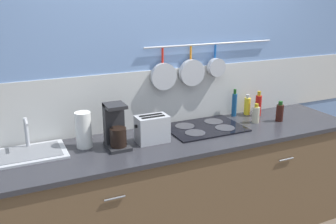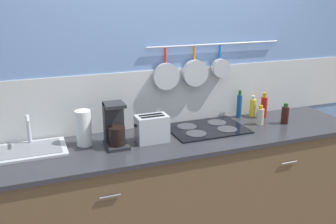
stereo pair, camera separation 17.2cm
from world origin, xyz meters
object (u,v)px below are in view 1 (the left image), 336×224
Objects in this scene: toaster at (152,129)px; paper_towel_roll at (84,130)px; bottle_vinegar at (258,105)px; coffee_maker at (116,129)px; bottle_olive_oil at (280,112)px; bottle_cooking_wine at (234,104)px; bottle_dish_soap at (247,106)px; bottle_sesame_oil at (256,114)px.

paper_towel_roll is at bearing 166.80° from toaster.
paper_towel_roll is 0.49m from toaster.
bottle_vinegar is (1.11, 0.18, -0.00)m from toaster.
bottle_olive_oil is at bearing -1.76° from coffee_maker.
coffee_maker is 0.27m from toaster.
bottle_olive_oil is (1.66, -0.13, -0.05)m from paper_towel_roll.
bottle_cooking_wine is (0.91, 0.26, 0.01)m from toaster.
bottle_cooking_wine reaches higher than bottle_olive_oil.
paper_towel_roll is 0.81× the size of coffee_maker.
bottle_dish_soap is at bearing 9.91° from coffee_maker.
bottle_sesame_oil is (0.97, 0.03, -0.03)m from toaster.
bottle_olive_oil is (0.07, -0.20, -0.02)m from bottle_vinegar.
bottle_cooking_wine is 0.22m from bottle_vinegar.
coffee_maker reaches higher than paper_towel_roll.
coffee_maker is at bearing -168.53° from bottle_cooking_wine.
bottle_dish_soap is (1.31, 0.23, -0.05)m from coffee_maker.
bottle_vinegar reaches higher than toaster.
toaster is at bearing -166.35° from bottle_dish_soap.
bottle_dish_soap is at bearing 116.98° from bottle_olive_oil.
bottle_olive_oil reaches higher than bottle_sesame_oil.
paper_towel_roll is at bearing 176.86° from bottle_sesame_oil.
bottle_cooking_wine is 1.33× the size of bottle_dish_soap.
bottle_olive_oil is (1.45, -0.04, -0.06)m from coffee_maker.
toaster is 1.35× the size of bottle_dish_soap.
paper_towel_roll reaches higher than bottle_vinegar.
coffee_maker is 1.26× the size of toaster.
bottle_cooking_wine is at bearing 6.17° from paper_towel_roll.
paper_towel_roll is 1.56× the size of bottle_sesame_oil.
paper_towel_roll reaches higher than bottle_olive_oil.
paper_towel_roll is at bearing 156.96° from coffee_maker.
bottle_dish_soap is 1.06× the size of bottle_olive_oil.
bottle_vinegar is at bearing 47.04° from bottle_sesame_oil.
bottle_vinegar is at bearing 6.56° from coffee_maker.
bottle_sesame_oil is (0.07, -0.23, -0.04)m from bottle_cooking_wine.
bottle_sesame_oil is at bearing 1.95° from toaster.
toaster is 1.18m from bottle_olive_oil.
bottle_vinegar is at bearing 2.52° from paper_towel_roll.
coffee_maker reaches higher than bottle_cooking_wine.
bottle_vinegar is at bearing -46.05° from bottle_dish_soap.
bottle_olive_oil is (0.21, -0.05, 0.00)m from bottle_sesame_oil.
coffee_maker is at bearing -23.04° from paper_towel_roll.
bottle_vinegar is 1.28× the size of bottle_olive_oil.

